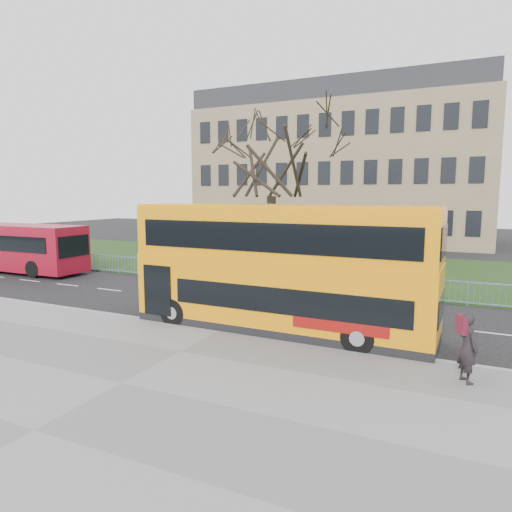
# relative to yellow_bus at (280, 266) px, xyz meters

# --- Properties ---
(ground) EXTENTS (120.00, 120.00, 0.00)m
(ground) POSITION_rel_yellow_bus_xyz_m (-1.84, 0.51, -2.42)
(ground) COLOR black
(ground) RESTS_ON ground
(pavement) EXTENTS (80.00, 10.50, 0.12)m
(pavement) POSITION_rel_yellow_bus_xyz_m (-1.84, -6.24, -2.36)
(pavement) COLOR slate
(pavement) RESTS_ON ground
(kerb) EXTENTS (80.00, 0.20, 0.14)m
(kerb) POSITION_rel_yellow_bus_xyz_m (-1.84, -1.04, -2.35)
(kerb) COLOR gray
(kerb) RESTS_ON ground
(grass_verge) EXTENTS (80.00, 15.40, 0.08)m
(grass_verge) POSITION_rel_yellow_bus_xyz_m (-1.84, 14.81, -2.38)
(grass_verge) COLOR #1A3413
(grass_verge) RESTS_ON ground
(guard_railing) EXTENTS (40.00, 0.12, 1.10)m
(guard_railing) POSITION_rel_yellow_bus_xyz_m (-1.84, 7.11, -1.87)
(guard_railing) COLOR #7298CC
(guard_railing) RESTS_ON ground
(bare_tree) EXTENTS (7.94, 7.94, 11.35)m
(bare_tree) POSITION_rel_yellow_bus_xyz_m (-4.84, 10.51, 3.33)
(bare_tree) COLOR black
(bare_tree) RESTS_ON grass_verge
(civic_building) EXTENTS (30.00, 15.00, 14.00)m
(civic_building) POSITION_rel_yellow_bus_xyz_m (-6.84, 35.51, 4.58)
(civic_building) COLOR #867055
(civic_building) RESTS_ON ground
(yellow_bus) EXTENTS (10.83, 2.78, 4.52)m
(yellow_bus) POSITION_rel_yellow_bus_xyz_m (0.00, 0.00, 0.00)
(yellow_bus) COLOR #FF970A
(yellow_bus) RESTS_ON ground
(red_bus) EXTENTS (11.55, 2.74, 3.04)m
(red_bus) POSITION_rel_yellow_bus_xyz_m (-21.05, 4.89, -0.81)
(red_bus) COLOR maroon
(red_bus) RESTS_ON ground
(pedestrian) EXTENTS (0.73, 0.80, 1.83)m
(pedestrian) POSITION_rel_yellow_bus_xyz_m (6.18, -2.41, -1.39)
(pedestrian) COLOR black
(pedestrian) RESTS_ON pavement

